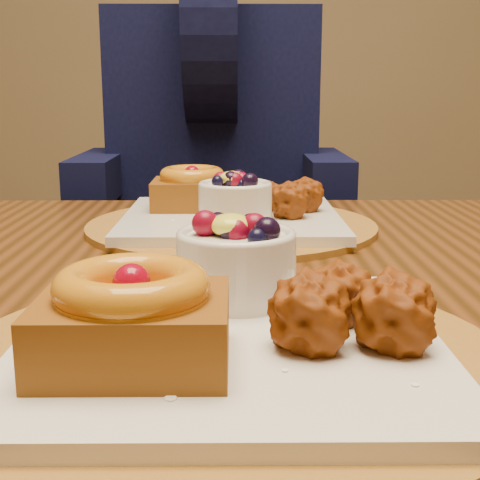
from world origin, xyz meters
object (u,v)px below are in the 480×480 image
dining_table (231,347)px  place_setting_near (224,323)px  chair_far (202,268)px  diner (213,107)px  place_setting_far (229,211)px

dining_table → place_setting_near: size_ratio=4.21×
chair_far → diner: (0.03, -0.11, 0.37)m
place_setting_far → chair_far: size_ratio=0.40×
place_setting_near → diner: size_ratio=0.45×
dining_table → diner: size_ratio=1.90×
dining_table → place_setting_near: 0.24m
chair_far → dining_table: bearing=-74.6°
place_setting_far → chair_far: bearing=96.1°
dining_table → diner: bearing=93.0°
place_setting_near → diner: 0.99m
place_setting_near → chair_far: (-0.07, 1.09, -0.26)m
place_setting_far → diner: bearing=93.8°
dining_table → diner: diner is taller
dining_table → chair_far: 0.89m
dining_table → place_setting_far: 0.24m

